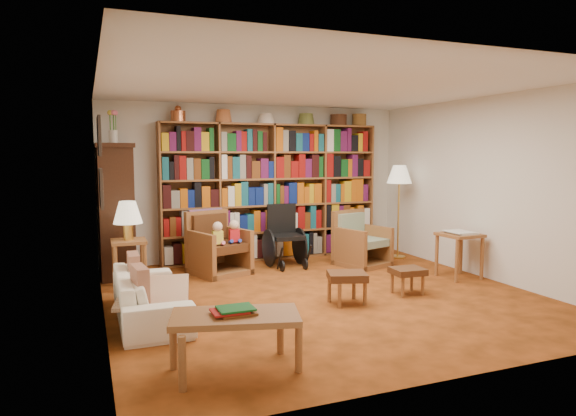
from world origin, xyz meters
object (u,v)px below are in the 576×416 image
footstool_b (408,273)px  coffee_table (235,321)px  armchair_leather (218,247)px  side_table_lamp (129,252)px  side_table_papers (460,241)px  footstool_a (347,278)px  wheelchair (285,238)px  armchair_sage (359,244)px  floor_lamp (399,178)px  sofa (150,295)px

footstool_b → coffee_table: bearing=-151.5°
armchair_leather → coffee_table: size_ratio=0.87×
side_table_lamp → side_table_papers: size_ratio=0.95×
footstool_a → footstool_b: size_ratio=1.30×
footstool_b → armchair_leather: bearing=133.2°
armchair_leather → wheelchair: wheelchair is taller
armchair_leather → side_table_papers: bearing=-27.1°
side_table_lamp → footstool_a: (2.26, -1.66, -0.17)m
footstool_a → coffee_table: coffee_table is taller
armchair_sage → side_table_papers: size_ratio=1.34×
floor_lamp → side_table_papers: bearing=-90.0°
floor_lamp → footstool_b: bearing=-120.6°
wheelchair → footstool_b: size_ratio=2.35×
sofa → floor_lamp: (4.20, 1.75, 1.08)m
wheelchair → footstool_a: size_ratio=1.81×
side_table_papers → floor_lamp: bearing=90.0°
wheelchair → sofa: bearing=-139.9°
sofa → footstool_b: size_ratio=4.19×
floor_lamp → footstool_b: size_ratio=3.82×
armchair_sage → floor_lamp: floor_lamp is taller
footstool_a → footstool_b: footstool_a is taller
side_table_papers → wheelchair: bearing=140.3°
wheelchair → floor_lamp: (1.96, -0.13, 0.89)m
footstool_a → armchair_sage: bearing=56.8°
wheelchair → coffee_table: 3.90m
armchair_sage → side_table_papers: armchair_sage is taller
armchair_sage → wheelchair: 1.17m
sofa → footstool_b: sofa is taller
sofa → floor_lamp: bearing=-67.2°
armchair_leather → floor_lamp: 3.18m
sofa → footstool_a: (2.16, -0.29, 0.05)m
floor_lamp → footstool_a: (-2.04, -2.04, -1.02)m
side_table_papers → armchair_leather: bearing=152.9°
side_table_papers → coffee_table: (-3.73, -1.84, -0.11)m
wheelchair → footstool_b: (0.81, -2.08, -0.16)m
wheelchair → side_table_papers: size_ratio=1.45×
wheelchair → floor_lamp: 2.16m
side_table_papers → side_table_lamp: bearing=165.4°
footstool_b → footstool_a: bearing=-174.3°
sofa → armchair_leather: bearing=-32.6°
footstool_a → armchair_leather: bearing=115.6°
armchair_leather → footstool_b: 2.75m
armchair_leather → footstool_b: bearing=-46.8°
footstool_a → footstool_b: bearing=5.7°
wheelchair → coffee_table: (-1.76, -3.48, -0.03)m
coffee_table → sofa: bearing=106.6°
side_table_lamp → armchair_sage: (3.45, 0.15, -0.15)m
sofa → armchair_sage: size_ratio=1.92×
sofa → footstool_b: 3.05m
armchair_leather → floor_lamp: floor_lamp is taller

